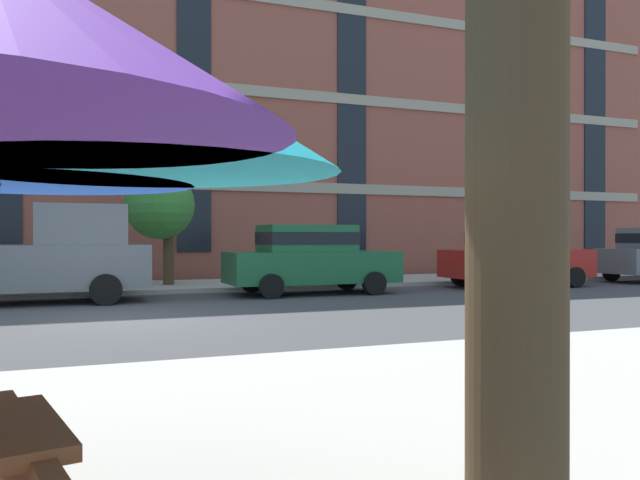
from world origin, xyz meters
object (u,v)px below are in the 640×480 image
pickup_gray (40,257)px  sedan_red (515,255)px  sedan_green (310,257)px  street_tree_middle (162,207)px

pickup_gray → sedan_red: pickup_gray is taller
sedan_green → pickup_gray: bearing=180.0°
sedan_green → street_tree_middle: (-3.40, 2.90, 1.37)m
pickup_gray → street_tree_middle: (2.99, 2.90, 1.29)m
sedan_green → street_tree_middle: 4.67m
sedan_red → street_tree_middle: street_tree_middle is taller
sedan_green → sedan_red: 6.49m
sedan_green → sedan_red: bearing=0.0°
sedan_green → street_tree_middle: size_ratio=1.31×
sedan_green → sedan_red: same height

